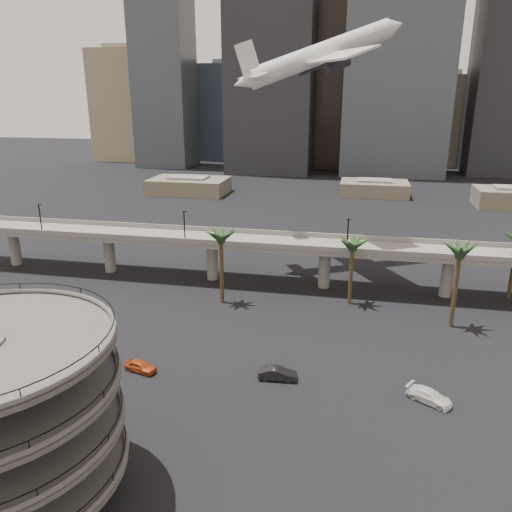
% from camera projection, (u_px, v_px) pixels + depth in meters
% --- Properties ---
extents(ground, '(700.00, 700.00, 0.00)m').
position_uv_depth(ground, '(159.00, 492.00, 46.10)').
color(ground, black).
rests_on(ground, ground).
extents(overpass, '(130.00, 9.30, 14.70)m').
position_uv_depth(overpass, '(267.00, 247.00, 95.05)').
color(overpass, slate).
rests_on(overpass, ground).
extents(palm_trees, '(54.40, 18.40, 14.00)m').
position_uv_depth(palm_trees, '(386.00, 244.00, 82.69)').
color(palm_trees, '#4A3A20').
rests_on(palm_trees, ground).
extents(low_buildings, '(135.00, 27.50, 6.80)m').
position_uv_depth(low_buildings, '(331.00, 190.00, 176.42)').
color(low_buildings, '#675A4B').
rests_on(low_buildings, ground).
extents(skyline, '(269.00, 86.00, 128.26)m').
position_uv_depth(skyline, '(363.00, 67.00, 230.86)').
color(skyline, gray).
rests_on(skyline, ground).
extents(airborne_jet, '(34.01, 32.11, 15.91)m').
position_uv_depth(airborne_jet, '(321.00, 54.00, 97.81)').
color(airborne_jet, silver).
rests_on(airborne_jet, ground).
extents(car_a, '(4.80, 2.88, 1.53)m').
position_uv_depth(car_a, '(140.00, 366.00, 65.97)').
color(car_a, '#B7471A').
rests_on(car_a, ground).
extents(car_b, '(5.12, 2.12, 1.65)m').
position_uv_depth(car_b, '(278.00, 374.00, 64.10)').
color(car_b, black).
rests_on(car_b, ground).
extents(car_c, '(5.75, 4.66, 1.57)m').
position_uv_depth(car_c, '(429.00, 396.00, 59.43)').
color(car_c, white).
rests_on(car_c, ground).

